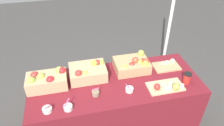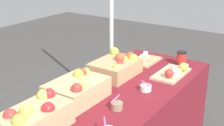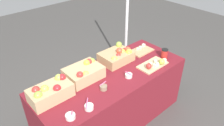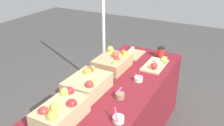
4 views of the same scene
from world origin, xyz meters
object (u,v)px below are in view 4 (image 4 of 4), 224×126
object	(u,v)px
sample_bowl_near	(138,79)
sample_bowl_extra	(120,96)
sample_bowl_far	(118,119)
apple_crate_right	(114,61)
apple_crate_middle	(88,84)
tent_pole	(103,22)
cutting_board_back	(133,54)
apple_crate_left	(61,112)
cutting_board_front	(157,64)
coffee_cup	(161,52)

from	to	relation	value
sample_bowl_near	sample_bowl_extra	world-z (taller)	same
sample_bowl_far	apple_crate_right	bearing A→B (deg)	29.67
apple_crate_middle	tent_pole	size ratio (longest dim) A/B	0.20
apple_crate_middle	cutting_board_back	size ratio (longest dim) A/B	1.29
sample_bowl_near	sample_bowl_far	size ratio (longest dim) A/B	0.87
apple_crate_left	tent_pole	size ratio (longest dim) A/B	0.21
apple_crate_right	sample_bowl_far	bearing A→B (deg)	-150.33
apple_crate_middle	sample_bowl_far	distance (m)	0.51
tent_pole	cutting_board_back	bearing A→B (deg)	-114.67
apple_crate_middle	cutting_board_front	bearing A→B (deg)	-25.49
apple_crate_middle	sample_bowl_near	xyz separation A→B (m)	(0.39, -0.33, -0.05)
sample_bowl_near	coffee_cup	xyz separation A→B (m)	(0.65, -0.01, 0.04)
apple_crate_middle	tent_pole	distance (m)	1.33
apple_crate_middle	coffee_cup	distance (m)	1.09
sample_bowl_extra	tent_pole	size ratio (longest dim) A/B	0.04
tent_pole	coffee_cup	bearing A→B (deg)	-100.56
sample_bowl_extra	coffee_cup	size ratio (longest dim) A/B	0.72
cutting_board_back	sample_bowl_extra	size ratio (longest dim) A/B	3.46
cutting_board_back	sample_bowl_far	xyz separation A→B (m)	(-1.21, -0.42, 0.01)
apple_crate_left	sample_bowl_extra	size ratio (longest dim) A/B	4.62
apple_crate_middle	tent_pole	world-z (taller)	tent_pole
cutting_board_front	sample_bowl_near	bearing A→B (deg)	173.17
cutting_board_front	coffee_cup	world-z (taller)	coffee_cup
tent_pole	cutting_board_front	bearing A→B (deg)	-114.82
apple_crate_left	sample_bowl_extra	world-z (taller)	apple_crate_left
apple_crate_middle	sample_bowl_extra	xyz separation A→B (m)	(0.03, -0.30, -0.05)
apple_crate_right	coffee_cup	bearing A→B (deg)	-34.70
apple_crate_middle	cutting_board_front	distance (m)	0.87
apple_crate_middle	apple_crate_right	world-z (taller)	apple_crate_middle
apple_crate_right	sample_bowl_near	bearing A→B (deg)	-113.26
sample_bowl_far	sample_bowl_extra	size ratio (longest dim) A/B	1.14
apple_crate_left	sample_bowl_near	size ratio (longest dim) A/B	4.63
coffee_cup	tent_pole	bearing A→B (deg)	79.44
sample_bowl_far	sample_bowl_extra	xyz separation A→B (m)	(0.29, 0.13, 0.00)
sample_bowl_far	tent_pole	xyz separation A→B (m)	(1.46, 0.96, 0.25)
apple_crate_middle	coffee_cup	xyz separation A→B (m)	(1.04, -0.33, -0.01)
cutting_board_front	sample_bowl_far	distance (m)	1.04
apple_crate_right	cutting_board_front	world-z (taller)	apple_crate_right
cutting_board_front	sample_bowl_near	size ratio (longest dim) A/B	4.27
apple_crate_right	tent_pole	xyz separation A→B (m)	(0.67, 0.51, 0.20)
cutting_board_front	sample_bowl_extra	bearing A→B (deg)	174.67
apple_crate_left	sample_bowl_far	distance (m)	0.42
cutting_board_back	sample_bowl_near	xyz separation A→B (m)	(-0.56, -0.31, 0.01)
apple_crate_middle	cutting_board_back	xyz separation A→B (m)	(0.95, -0.02, -0.07)
cutting_board_back	coffee_cup	bearing A→B (deg)	-74.04
cutting_board_front	tent_pole	world-z (taller)	tent_pole
apple_crate_left	apple_crate_right	bearing A→B (deg)	4.64
apple_crate_middle	sample_bowl_extra	distance (m)	0.31
cutting_board_back	sample_bowl_near	distance (m)	0.64
cutting_board_front	apple_crate_middle	bearing A→B (deg)	154.51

